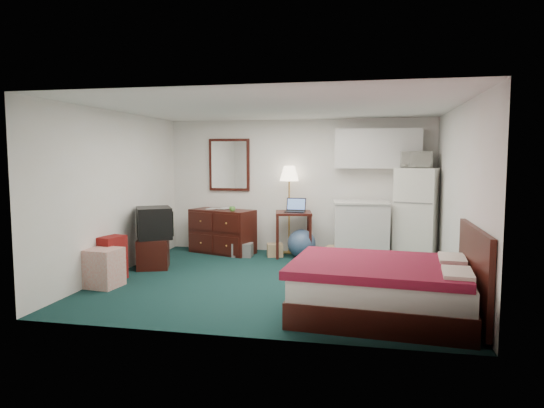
% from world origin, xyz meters
% --- Properties ---
extents(floor, '(5.00, 4.50, 0.01)m').
position_xyz_m(floor, '(0.00, 0.00, 0.00)').
color(floor, '#0D2C2A').
rests_on(floor, ground).
extents(ceiling, '(5.00, 4.50, 0.01)m').
position_xyz_m(ceiling, '(0.00, 0.00, 2.50)').
color(ceiling, silver).
rests_on(ceiling, walls).
extents(walls, '(5.01, 4.51, 2.50)m').
position_xyz_m(walls, '(0.00, 0.00, 1.25)').
color(walls, silver).
rests_on(walls, floor).
extents(mirror, '(0.80, 0.06, 1.00)m').
position_xyz_m(mirror, '(-1.35, 2.22, 1.65)').
color(mirror, white).
rests_on(mirror, walls).
extents(upper_cabinets, '(1.50, 0.35, 0.70)m').
position_xyz_m(upper_cabinets, '(1.45, 2.08, 1.95)').
color(upper_cabinets, silver).
rests_on(upper_cabinets, walls).
extents(headboard, '(0.06, 1.56, 1.00)m').
position_xyz_m(headboard, '(2.46, -1.31, 0.55)').
color(headboard, '#350F0B').
rests_on(headboard, walls).
extents(dresser, '(1.31, 0.91, 0.82)m').
position_xyz_m(dresser, '(-1.38, 1.84, 0.41)').
color(dresser, '#350F0B').
rests_on(dresser, floor).
extents(floor_lamp, '(0.40, 0.40, 1.64)m').
position_xyz_m(floor_lamp, '(-0.15, 2.05, 0.82)').
color(floor_lamp, gold).
rests_on(floor_lamp, floor).
extents(desk, '(0.75, 0.75, 0.81)m').
position_xyz_m(desk, '(-0.03, 1.80, 0.41)').
color(desk, '#350F0B').
rests_on(desk, floor).
extents(exercise_ball, '(0.56, 0.56, 0.51)m').
position_xyz_m(exercise_ball, '(0.14, 1.70, 0.25)').
color(exercise_ball, '#364E73').
rests_on(exercise_ball, floor).
extents(kitchen_counter, '(0.98, 0.79, 1.00)m').
position_xyz_m(kitchen_counter, '(1.18, 1.73, 0.50)').
color(kitchen_counter, silver).
rests_on(kitchen_counter, floor).
extents(fridge, '(0.84, 0.84, 1.62)m').
position_xyz_m(fridge, '(2.13, 1.78, 0.81)').
color(fridge, white).
rests_on(fridge, floor).
extents(bed, '(2.04, 1.65, 0.62)m').
position_xyz_m(bed, '(1.48, -1.31, 0.31)').
color(bed, maroon).
rests_on(bed, floor).
extents(tv_stand, '(0.63, 0.66, 0.48)m').
position_xyz_m(tv_stand, '(-2.11, 0.41, 0.24)').
color(tv_stand, '#350F0B').
rests_on(tv_stand, floor).
extents(suitcase, '(0.33, 0.45, 0.65)m').
position_xyz_m(suitcase, '(-2.35, -0.45, 0.33)').
color(suitcase, '#610914').
rests_on(suitcase, floor).
extents(retail_box, '(0.47, 0.47, 0.54)m').
position_xyz_m(retail_box, '(-2.28, -0.80, 0.27)').
color(retail_box, beige).
rests_on(retail_box, floor).
extents(file_bin, '(0.37, 0.28, 0.25)m').
position_xyz_m(file_bin, '(-0.92, 1.56, 0.12)').
color(file_bin, slate).
rests_on(file_bin, floor).
extents(cardboard_box_a, '(0.33, 0.31, 0.24)m').
position_xyz_m(cardboard_box_a, '(-0.34, 1.69, 0.12)').
color(cardboard_box_a, '#8F794E').
rests_on(cardboard_box_a, floor).
extents(cardboard_box_b, '(0.24, 0.27, 0.24)m').
position_xyz_m(cardboard_box_b, '(0.70, 1.63, 0.12)').
color(cardboard_box_b, '#8F794E').
rests_on(cardboard_box_b, floor).
extents(laptop, '(0.36, 0.30, 0.24)m').
position_xyz_m(laptop, '(0.01, 1.76, 0.93)').
color(laptop, black).
rests_on(laptop, desk).
extents(crt_tv, '(0.77, 0.79, 0.51)m').
position_xyz_m(crt_tv, '(-2.11, 0.45, 0.74)').
color(crt_tv, black).
rests_on(crt_tv, tv_stand).
extents(microwave, '(0.51, 0.29, 0.34)m').
position_xyz_m(microwave, '(2.09, 1.83, 1.79)').
color(microwave, white).
rests_on(microwave, fridge).
extents(book_a, '(0.17, 0.05, 0.23)m').
position_xyz_m(book_a, '(-1.67, 1.89, 0.93)').
color(book_a, '#8F794E').
rests_on(book_a, dresser).
extents(book_b, '(0.16, 0.11, 0.23)m').
position_xyz_m(book_b, '(-1.43, 1.95, 0.93)').
color(book_b, '#8F794E').
rests_on(book_b, dresser).
extents(mug, '(0.12, 0.10, 0.11)m').
position_xyz_m(mug, '(-1.12, 1.60, 0.87)').
color(mug, '#539E3D').
rests_on(mug, dresser).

